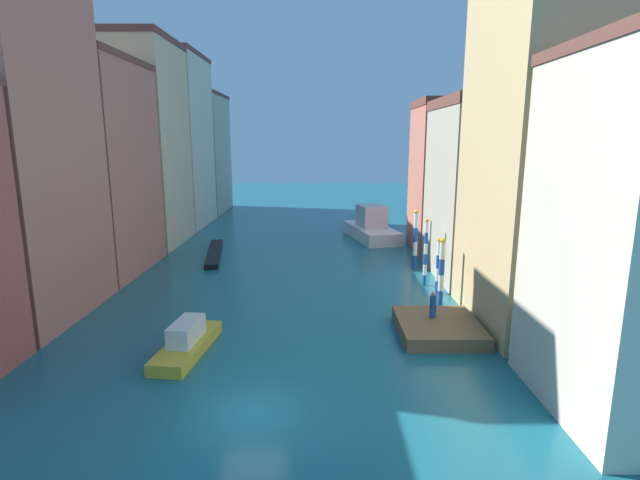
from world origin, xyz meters
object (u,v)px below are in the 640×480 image
at_px(person_on_dock, 432,305).
at_px(mooring_pole_3, 414,239).
at_px(mooring_pole_0, 440,271).
at_px(motorboat_0, 186,342).
at_px(gondola_black, 213,253).
at_px(mooring_pole_1, 437,265).
at_px(vaporetto_white, 370,227).
at_px(mooring_pole_2, 424,252).
at_px(waterfront_dock, 437,327).

distance_m(person_on_dock, mooring_pole_3, 13.07).
height_order(mooring_pole_0, motorboat_0, mooring_pole_0).
bearing_deg(person_on_dock, gondola_black, 131.94).
bearing_deg(mooring_pole_1, mooring_pole_3, 92.70).
bearing_deg(person_on_dock, mooring_pole_0, 70.56).
height_order(mooring_pole_0, vaporetto_white, mooring_pole_0).
relative_size(mooring_pole_2, mooring_pole_3, 1.00).
height_order(mooring_pole_1, mooring_pole_3, mooring_pole_3).
xyz_separation_m(mooring_pole_0, vaporetto_white, (-2.13, 21.53, -1.08)).
xyz_separation_m(person_on_dock, mooring_pole_0, (1.39, 3.93, 0.85)).
xyz_separation_m(waterfront_dock, motorboat_0, (-13.01, -2.31, 0.20)).
height_order(mooring_pole_0, mooring_pole_3, mooring_pole_3).
relative_size(waterfront_dock, mooring_pole_3, 1.02).
relative_size(mooring_pole_1, mooring_pole_3, 0.80).
bearing_deg(mooring_pole_0, vaporetto_white, 95.64).
bearing_deg(mooring_pole_2, person_on_dock, -99.12).
bearing_deg(vaporetto_white, mooring_pole_1, -82.39).
bearing_deg(motorboat_0, mooring_pole_1, 32.50).
distance_m(person_on_dock, mooring_pole_0, 4.25).
bearing_deg(gondola_black, mooring_pole_3, -15.35).
bearing_deg(person_on_dock, vaporetto_white, 91.67).
relative_size(mooring_pole_2, vaporetto_white, 0.49).
bearing_deg(mooring_pole_2, mooring_pole_3, 88.12).
xyz_separation_m(person_on_dock, mooring_pole_3, (1.50, 12.94, 1.09)).
distance_m(person_on_dock, motorboat_0, 13.16).
bearing_deg(mooring_pole_0, mooring_pole_1, 80.52).
height_order(person_on_dock, mooring_pole_0, mooring_pole_0).
bearing_deg(mooring_pole_2, mooring_pole_1, -76.89).
xyz_separation_m(person_on_dock, mooring_pole_1, (1.80, 6.42, 0.60)).
relative_size(waterfront_dock, mooring_pole_1, 1.27).
bearing_deg(mooring_pole_0, person_on_dock, -109.44).
xyz_separation_m(waterfront_dock, vaporetto_white, (-0.94, 26.03, 0.83)).
height_order(gondola_black, motorboat_0, motorboat_0).
bearing_deg(mooring_pole_1, gondola_black, 147.48).
xyz_separation_m(waterfront_dock, person_on_dock, (-0.20, 0.58, 1.05)).
xyz_separation_m(gondola_black, motorboat_0, (3.11, -20.61, 0.36)).
relative_size(waterfront_dock, vaporetto_white, 0.50).
distance_m(mooring_pole_3, motorboat_0, 21.42).
xyz_separation_m(waterfront_dock, mooring_pole_1, (1.60, 6.99, 1.66)).
bearing_deg(mooring_pole_3, vaporetto_white, 100.12).
relative_size(mooring_pole_1, vaporetto_white, 0.39).
distance_m(vaporetto_white, motorboat_0, 30.81).
distance_m(waterfront_dock, mooring_pole_2, 9.28).
bearing_deg(gondola_black, vaporetto_white, 27.01).
xyz_separation_m(waterfront_dock, mooring_pole_2, (1.15, 8.96, 2.14)).
bearing_deg(mooring_pole_1, vaporetto_white, 97.61).
bearing_deg(waterfront_dock, mooring_pole_0, 75.23).
bearing_deg(mooring_pole_2, gondola_black, 151.59).
height_order(mooring_pole_1, vaporetto_white, mooring_pole_1).
bearing_deg(mooring_pole_2, mooring_pole_0, -89.47).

